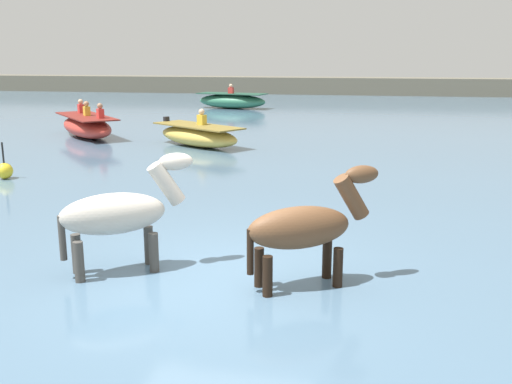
% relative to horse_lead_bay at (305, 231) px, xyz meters
% --- Properties ---
extents(ground_plane, '(120.00, 120.00, 0.00)m').
position_rel_horse_lead_bay_xyz_m(ground_plane, '(-1.19, 0.13, -1.07)').
color(ground_plane, '#84755B').
extents(water_surface, '(90.00, 90.00, 0.38)m').
position_rel_horse_lead_bay_xyz_m(water_surface, '(-1.19, 10.13, -0.88)').
color(water_surface, slate).
rests_on(water_surface, ground).
extents(horse_lead_bay, '(1.58, 1.07, 1.80)m').
position_rel_horse_lead_bay_xyz_m(horse_lead_bay, '(0.00, 0.00, 0.00)').
color(horse_lead_bay, brown).
rests_on(horse_lead_bay, ground).
extents(horse_trailing_pinto, '(1.59, 1.19, 1.86)m').
position_rel_horse_lead_bay_xyz_m(horse_trailing_pinto, '(-2.33, 0.03, 0.04)').
color(horse_trailing_pinto, beige).
rests_on(horse_trailing_pinto, ground).
extents(boat_near_port, '(3.88, 2.08, 1.25)m').
position_rel_horse_lead_bay_xyz_m(boat_near_port, '(-6.23, 22.67, -0.30)').
color(boat_near_port, '#337556').
rests_on(boat_near_port, water_surface).
extents(boat_far_inshore, '(3.40, 3.54, 1.19)m').
position_rel_horse_lead_bay_xyz_m(boat_far_inshore, '(-8.59, 11.44, -0.32)').
color(boat_far_inshore, '#BC382D').
rests_on(boat_far_inshore, water_surface).
extents(boat_distant_west, '(3.31, 2.70, 1.12)m').
position_rel_horse_lead_bay_xyz_m(boat_distant_west, '(-4.34, 10.20, -0.37)').
color(boat_distant_west, gold).
rests_on(boat_distant_west, water_surface).
extents(channel_buoy, '(0.36, 0.36, 0.82)m').
position_rel_horse_lead_bay_xyz_m(channel_buoy, '(-7.23, 4.84, -0.50)').
color(channel_buoy, yellow).
rests_on(channel_buoy, water_surface).
extents(far_shoreline, '(80.00, 2.40, 1.53)m').
position_rel_horse_lead_bay_xyz_m(far_shoreline, '(-1.19, 34.88, -0.30)').
color(far_shoreline, '#605B4C').
rests_on(far_shoreline, ground).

